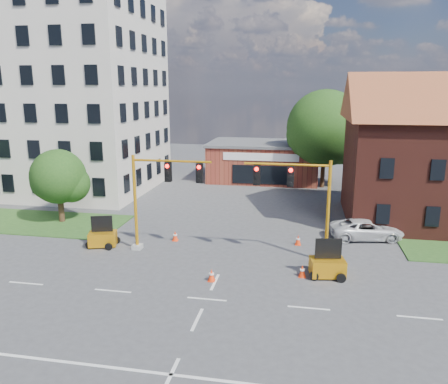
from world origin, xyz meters
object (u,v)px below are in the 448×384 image
(trailer_west, at_px, (103,237))
(trailer_east, at_px, (327,265))
(signal_mast_west, at_px, (159,192))
(pickup_white, at_px, (366,229))
(signal_mast_east, at_px, (300,198))

(trailer_west, height_order, trailer_east, trailer_east)
(signal_mast_west, xyz_separation_m, trailer_west, (-4.07, 0.07, -3.29))
(pickup_white, bearing_deg, trailer_east, 146.71)
(trailer_east, bearing_deg, signal_mast_east, 117.56)
(signal_mast_west, height_order, trailer_west, signal_mast_west)
(trailer_east, xyz_separation_m, pickup_white, (2.96, 6.94, 0.03))
(trailer_east, bearing_deg, signal_mast_west, 158.24)
(trailer_west, distance_m, pickup_white, 18.03)
(signal_mast_west, distance_m, trailer_east, 11.07)
(trailer_west, xyz_separation_m, trailer_east, (14.44, -2.21, 0.04))
(signal_mast_east, xyz_separation_m, trailer_east, (1.65, -2.15, -3.26))
(pickup_white, bearing_deg, signal_mast_west, 99.59)
(signal_mast_west, bearing_deg, trailer_west, 179.04)
(trailer_east, relative_size, pickup_white, 0.43)
(trailer_west, bearing_deg, pickup_white, -1.35)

